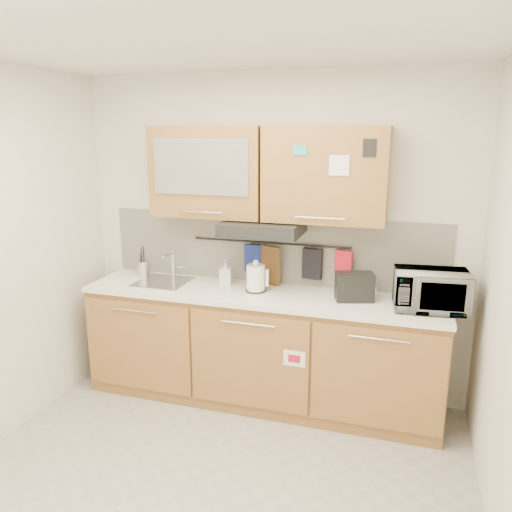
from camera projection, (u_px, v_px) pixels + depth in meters
The scene contains 19 objects.
floor at pixel (204, 496), 3.01m from camera, with size 3.20×3.20×0.00m, color #9E9993.
ceiling at pixel (190, 31), 2.38m from camera, with size 3.20×3.20×0.00m, color white.
wall_back at pixel (271, 237), 4.08m from camera, with size 3.20×3.20×0.00m, color silver.
base_cabinet at pixel (260, 353), 4.01m from camera, with size 2.80×0.64×0.88m.
countertop at pixel (260, 295), 3.89m from camera, with size 2.82×0.62×0.04m, color white.
backsplash at pixel (271, 249), 4.10m from camera, with size 2.80×0.02×0.56m, color silver.
upper_cabinets at pixel (265, 173), 3.79m from camera, with size 1.82×0.37×0.70m.
range_hood at pixel (263, 228), 3.82m from camera, with size 0.60×0.46×0.10m, color black.
sink at pixel (163, 282), 4.15m from camera, with size 0.42×0.40×0.26m.
utensil_rail at pixel (270, 243), 4.05m from camera, with size 0.02×0.02×1.30m, color black.
utensil_crock at pixel (143, 268), 4.32m from camera, with size 0.13×0.13×0.27m.
kettle at pixel (256, 279), 3.89m from camera, with size 0.18×0.16×0.25m.
toaster at pixel (354, 286), 3.68m from camera, with size 0.31×0.23×0.21m.
microwave at pixel (431, 290), 3.48m from camera, with size 0.50×0.34×0.28m, color #999999.
soap_bottle at pixel (226, 272), 4.06m from camera, with size 0.10×0.10×0.21m, color #999999.
cutting_board at pixel (264, 268), 4.10m from camera, with size 0.31×0.02×0.38m, color brown.
oven_mitt at pixel (253, 258), 4.11m from camera, with size 0.14×0.03×0.23m, color navy.
dark_pouch at pixel (312, 264), 3.97m from camera, with size 0.16×0.04×0.25m, color black.
pot_holder at pixel (343, 262), 3.89m from camera, with size 0.14×0.02×0.17m, color red.
Camera 1 is at (1.06, -2.36, 2.13)m, focal length 35.00 mm.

